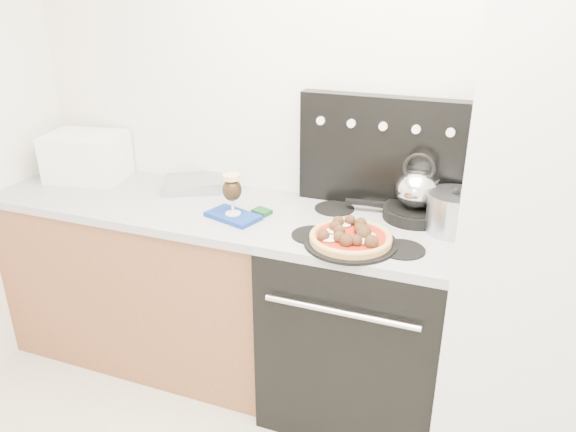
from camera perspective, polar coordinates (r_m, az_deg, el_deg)
The scene contains 16 objects.
room_shell at distance 1.49m, azimuth -2.45°, elevation -2.48°, with size 3.52×3.01×2.52m.
base_cabinet at distance 3.03m, azimuth -13.42°, elevation -6.31°, with size 1.45×0.60×0.86m, color brown.
countertop at distance 2.84m, azimuth -14.26°, elevation 1.61°, with size 1.48×0.63×0.04m, color #ABABB3.
stove_body at distance 2.61m, azimuth 7.29°, elevation -10.83°, with size 0.76×0.65×0.88m, color black.
cooktop at distance 2.38m, azimuth 7.85°, elevation -1.64°, with size 0.76×0.65×0.04m, color #ADADB2.
backguard at distance 2.54m, azimuth 9.66°, elevation 6.38°, with size 0.76×0.08×0.50m, color black.
fridge at distance 2.31m, azimuth 24.93°, elevation -3.27°, with size 0.64×0.68×1.90m, color silver.
toaster_oven at distance 3.13m, azimuth -19.75°, elevation 5.72°, with size 0.38×0.28×0.24m, color white.
foil_sheet at distance 2.86m, azimuth -9.62°, elevation 3.23°, with size 0.28×0.21×0.06m, color silver.
oven_mitt at distance 2.50m, azimuth -5.60°, elevation 0.00°, with size 0.24×0.14×0.02m, color navy.
beer_glass at distance 2.46m, azimuth -5.69°, elevation 2.23°, with size 0.09×0.09×0.19m, color black, non-canonical shape.
pizza_pan at distance 2.23m, azimuth 6.36°, elevation -2.69°, with size 0.37×0.37×0.01m, color black.
pizza at distance 2.21m, azimuth 6.39°, elevation -2.02°, with size 0.32×0.32×0.05m, color #EDBD69, non-canonical shape.
skillet at distance 2.50m, azimuth 12.75°, elevation 0.31°, with size 0.28×0.28×0.05m, color black.
tea_kettle at distance 2.45m, azimuth 13.02°, elevation 3.05°, with size 0.19×0.19×0.20m, color silver, non-canonical shape.
stock_pot at distance 2.39m, azimuth 16.46°, elevation 0.24°, with size 0.22×0.22×0.16m, color #AFB0BB.
Camera 1 is at (0.54, -0.94, 1.90)m, focal length 35.00 mm.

